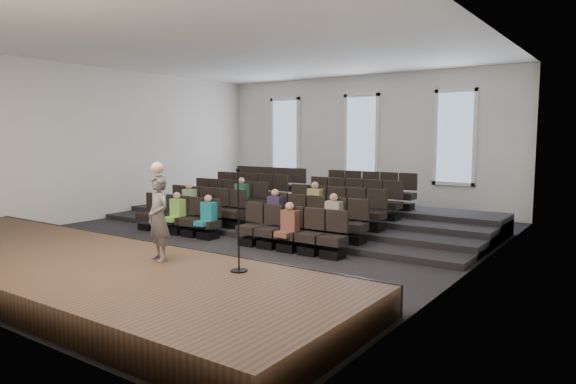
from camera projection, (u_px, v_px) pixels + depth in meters
name	position (u px, v px, depth m)	size (l,w,h in m)	color
ground	(243.00, 238.00, 13.86)	(14.00, 14.00, 0.00)	black
ceiling	(241.00, 49.00, 13.32)	(12.00, 14.00, 0.02)	white
wall_back	(362.00, 143.00, 19.32)	(12.00, 0.04, 5.00)	silver
wall_left	(103.00, 144.00, 17.01)	(0.04, 14.00, 5.00)	silver
wall_right	(476.00, 149.00, 10.17)	(0.04, 14.00, 5.00)	silver
stage	(70.00, 269.00, 9.67)	(11.80, 3.60, 0.50)	#462E1E
stage_lip	(144.00, 252.00, 11.12)	(11.80, 0.06, 0.52)	black
risers	(307.00, 216.00, 16.43)	(11.80, 4.80, 0.60)	black
seating_rows	(277.00, 207.00, 15.05)	(6.80, 4.70, 1.67)	black
windows	(361.00, 137.00, 19.24)	(8.44, 0.10, 3.24)	white
audience	(250.00, 207.00, 14.04)	(5.45, 2.64, 1.10)	#8CD153
speaker	(159.00, 218.00, 9.24)	(0.56, 0.37, 1.54)	#565351
mic_stand	(239.00, 241.00, 8.51)	(0.29, 0.29, 1.74)	black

